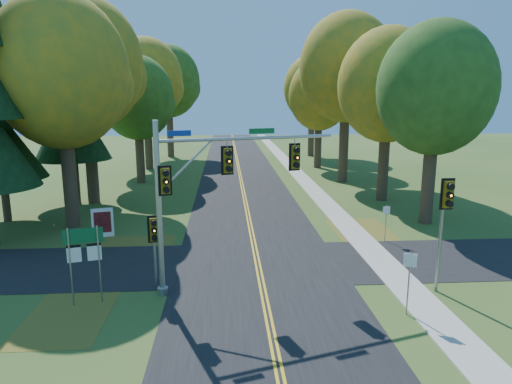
{
  "coord_description": "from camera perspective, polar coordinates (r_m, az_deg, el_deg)",
  "views": [
    {
      "loc": [
        -1.52,
        -19.31,
        8.06
      ],
      "look_at": [
        0.06,
        3.95,
        3.2
      ],
      "focal_mm": 32.0,
      "sensor_mm": 36.0,
      "label": 1
    }
  ],
  "objects": [
    {
      "name": "east_signal_pole",
      "position": [
        19.91,
        22.61,
        -1.74
      ],
      "size": [
        0.57,
        0.66,
        4.91
      ],
      "rotation": [
        0.0,
        0.0,
        0.02
      ],
      "color": "gray",
      "rests_on": "ground"
    },
    {
      "name": "tree_e_a",
      "position": [
        30.98,
        21.59,
        11.85
      ],
      "size": [
        7.2,
        7.2,
        12.73
      ],
      "color": "#38281C",
      "rests_on": "ground"
    },
    {
      "name": "ground",
      "position": [
        20.98,
        0.59,
        -10.82
      ],
      "size": [
        160.0,
        160.0,
        0.0
      ],
      "primitive_type": "plane",
      "color": "#2D4C1B",
      "rests_on": "ground"
    },
    {
      "name": "tree_w_a",
      "position": [
        30.29,
        -23.04,
        13.57
      ],
      "size": [
        8.0,
        8.0,
        14.15
      ],
      "color": "#38281C",
      "rests_on": "ground"
    },
    {
      "name": "tree_w_d",
      "position": [
        53.22,
        -13.55,
        13.31
      ],
      "size": [
        8.2,
        8.2,
        14.56
      ],
      "color": "#38281C",
      "rests_on": "ground"
    },
    {
      "name": "centerline_left",
      "position": [
        20.96,
        0.31,
        -10.76
      ],
      "size": [
        0.1,
        160.0,
        0.01
      ],
      "primitive_type": "cube",
      "color": "gold",
      "rests_on": "road_main"
    },
    {
      "name": "tree_e_d",
      "position": [
        53.28,
        7.97,
        11.86
      ],
      "size": [
        7.0,
        7.0,
        12.32
      ],
      "color": "#38281C",
      "rests_on": "ground"
    },
    {
      "name": "reg_sign_e_north",
      "position": [
        26.79,
        15.96,
        -2.99
      ],
      "size": [
        0.4,
        0.07,
        2.11
      ],
      "rotation": [
        0.0,
        0.0,
        0.06
      ],
      "color": "gray",
      "rests_on": "ground"
    },
    {
      "name": "tree_w_c",
      "position": [
        44.51,
        -14.54,
        11.26
      ],
      "size": [
        6.8,
        6.8,
        11.91
      ],
      "color": "#38281C",
      "rests_on": "ground"
    },
    {
      "name": "info_kiosk",
      "position": [
        28.22,
        -18.62,
        -3.66
      ],
      "size": [
        1.24,
        0.46,
        1.71
      ],
      "rotation": [
        0.0,
        0.0,
        0.24
      ],
      "color": "white",
      "rests_on": "ground"
    },
    {
      "name": "tree_w_b",
      "position": [
        37.1,
        -20.52,
        14.63
      ],
      "size": [
        8.6,
        8.6,
        15.38
      ],
      "color": "#38281C",
      "rests_on": "ground"
    },
    {
      "name": "tree_e_b",
      "position": [
        37.06,
        16.22,
        12.62
      ],
      "size": [
        7.6,
        7.6,
        13.33
      ],
      "color": "#38281C",
      "rests_on": "ground"
    },
    {
      "name": "reg_sign_w",
      "position": [
        22.77,
        -12.72,
        -4.84
      ],
      "size": [
        0.46,
        0.15,
        2.43
      ],
      "rotation": [
        0.0,
        0.0,
        0.26
      ],
      "color": "gray",
      "rests_on": "ground"
    },
    {
      "name": "ped_signal_pole",
      "position": [
        19.58,
        -12.62,
        -5.23
      ],
      "size": [
        0.51,
        0.6,
        3.27
      ],
      "rotation": [
        0.0,
        0.0,
        0.22
      ],
      "color": "gray",
      "rests_on": "ground"
    },
    {
      "name": "sidewalk_east",
      "position": [
        22.29,
        16.93,
        -9.87
      ],
      "size": [
        1.6,
        160.0,
        0.06
      ],
      "primitive_type": "cube",
      "color": "#9E998E",
      "rests_on": "ground"
    },
    {
      "name": "road_cross",
      "position": [
        22.83,
        0.19,
        -8.87
      ],
      "size": [
        60.0,
        6.0,
        0.02
      ],
      "primitive_type": "cube",
      "color": "black",
      "rests_on": "ground"
    },
    {
      "name": "leaf_patch_e",
      "position": [
        27.83,
        13.76,
        -5.39
      ],
      "size": [
        3.5,
        8.0,
        0.0
      ],
      "primitive_type": "cube",
      "color": "brown",
      "rests_on": "ground"
    },
    {
      "name": "traffic_mast",
      "position": [
        18.81,
        -6.24,
        1.19
      ],
      "size": [
        7.62,
        2.73,
        7.2
      ],
      "rotation": [
        0.0,
        0.0,
        0.3
      ],
      "color": "#989CA1",
      "rests_on": "ground"
    },
    {
      "name": "tree_e_c",
      "position": [
        44.56,
        11.34,
        14.91
      ],
      "size": [
        8.8,
        8.8,
        15.79
      ],
      "color": "#38281C",
      "rests_on": "ground"
    },
    {
      "name": "leaf_patch_w_near",
      "position": [
        25.16,
        -15.2,
        -7.32
      ],
      "size": [
        4.0,
        6.0,
        0.0
      ],
      "primitive_type": "cube",
      "color": "brown",
      "rests_on": "ground"
    },
    {
      "name": "pine_c",
      "position": [
        37.16,
        -22.51,
        13.43
      ],
      "size": [
        5.6,
        5.6,
        20.56
      ],
      "color": "#38281C",
      "rests_on": "ground"
    },
    {
      "name": "road_main",
      "position": [
        20.97,
        0.59,
        -10.79
      ],
      "size": [
        8.0,
        160.0,
        0.02
      ],
      "primitive_type": "cube",
      "color": "black",
      "rests_on": "ground"
    },
    {
      "name": "tree_e_e",
      "position": [
        64.03,
        7.09,
        12.71
      ],
      "size": [
        7.8,
        7.8,
        13.74
      ],
      "color": "#38281C",
      "rests_on": "ground"
    },
    {
      "name": "reg_sign_e_south",
      "position": [
        18.07,
        18.63,
        -9.41
      ],
      "size": [
        0.46,
        0.2,
        2.51
      ],
      "rotation": [
        0.0,
        0.0,
        -0.36
      ],
      "color": "gray",
      "rests_on": "ground"
    },
    {
      "name": "tree_w_e",
      "position": [
        63.86,
        -10.83,
        13.38
      ],
      "size": [
        8.4,
        8.4,
        14.97
      ],
      "color": "#38281C",
      "rests_on": "ground"
    },
    {
      "name": "route_sign_cluster",
      "position": [
        19.04,
        -20.71,
        -6.78
      ],
      "size": [
        1.45,
        0.41,
        3.19
      ],
      "rotation": [
        0.0,
        0.0,
        0.25
      ],
      "color": "gray",
      "rests_on": "ground"
    },
    {
      "name": "centerline_right",
      "position": [
        20.98,
        0.86,
        -10.75
      ],
      "size": [
        0.1,
        160.0,
        0.01
      ],
      "primitive_type": "cube",
      "color": "gold",
      "rests_on": "road_main"
    },
    {
      "name": "leaf_patch_w_far",
      "position": [
        19.15,
        -22.37,
        -14.04
      ],
      "size": [
        3.0,
        5.0,
        0.0
      ],
      "primitive_type": "cube",
      "color": "brown",
      "rests_on": "ground"
    }
  ]
}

